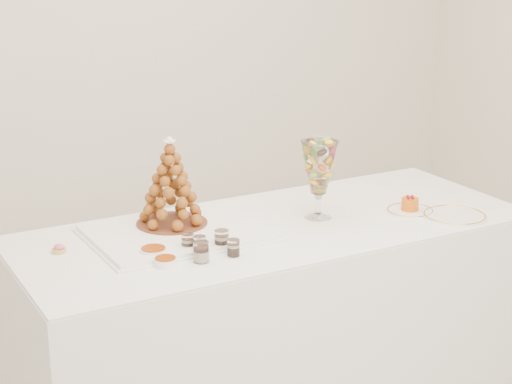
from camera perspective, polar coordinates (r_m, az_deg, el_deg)
buffet_table at (r=3.58m, az=1.24°, el=-8.24°), size 2.12×0.93×0.79m
lace_tray at (r=3.33m, az=-5.20°, el=-2.69°), size 0.69×0.53×0.02m
macaron_vase at (r=3.47m, az=4.23°, el=1.59°), size 0.15×0.15×0.32m
cake_plate at (r=3.64m, az=10.23°, el=-1.25°), size 0.20×0.20×0.01m
spare_plate at (r=3.62m, az=13.09°, el=-1.57°), size 0.26×0.26×0.01m
pink_tart at (r=3.22m, az=-13.00°, el=-3.72°), size 0.05×0.05×0.03m
verrine_a at (r=3.16m, az=-4.57°, el=-3.38°), size 0.05×0.05×0.06m
verrine_b at (r=3.14m, az=-3.77°, el=-3.52°), size 0.05×0.05×0.06m
verrine_c at (r=3.17m, az=-2.31°, el=-3.20°), size 0.06×0.06×0.07m
verrine_d at (r=3.06m, az=-3.68°, el=-4.00°), size 0.06×0.06×0.08m
verrine_e at (r=3.11m, az=-1.52°, el=-3.73°), size 0.06×0.06×0.06m
ramekin_back at (r=3.13m, az=-6.85°, el=-4.03°), size 0.10×0.10×0.03m
ramekin_front at (r=3.04m, az=-6.06°, el=-4.65°), size 0.08×0.08×0.03m
croquembouche at (r=3.35m, az=-5.71°, el=0.66°), size 0.28×0.28×0.35m
mousse_cake at (r=3.64m, az=10.22°, el=-0.78°), size 0.07×0.07×0.06m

